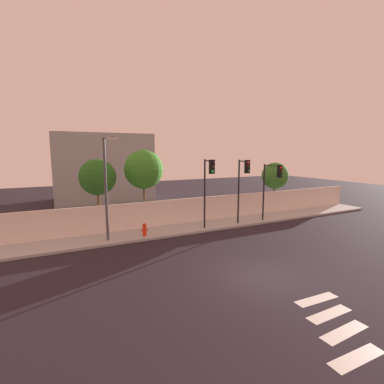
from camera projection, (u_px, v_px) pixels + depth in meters
ground_plane at (261, 277)px, 12.24m from camera, size 80.00×80.00×0.00m
sidewalk at (182, 229)px, 19.49m from camera, size 36.00×2.40×0.15m
perimeter_wall at (175, 212)px, 20.49m from camera, size 36.00×0.18×1.80m
crosswalk_marking at (352, 329)px, 8.63m from camera, size 3.58×3.88×0.01m
traffic_light_left at (272, 180)px, 20.63m from camera, size 0.35×1.74×4.29m
traffic_light_center at (208, 179)px, 18.47m from camera, size 0.36×1.36×4.72m
traffic_light_right at (243, 178)px, 19.76m from camera, size 0.35×1.29×4.65m
street_lamp_curbside at (107, 180)px, 16.02m from camera, size 0.61×2.25×6.02m
fire_hydrant at (144, 229)px, 17.60m from camera, size 0.44×0.26×0.81m
roadside_tree_leftmost at (98, 177)px, 18.96m from camera, size 2.44×2.44×4.89m
roadside_tree_midleft at (144, 170)px, 20.32m from camera, size 2.80×2.80×5.49m
roadside_tree_midright at (275, 176)px, 25.95m from camera, size 2.42×2.42×4.38m
low_building_distant at (103, 167)px, 31.32m from camera, size 10.15×6.00×7.25m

